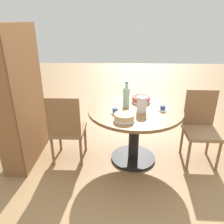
% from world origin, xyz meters
% --- Properties ---
extents(ground_plane, '(14.00, 14.00, 0.00)m').
position_xyz_m(ground_plane, '(0.00, 0.00, 0.00)').
color(ground_plane, '#937047').
extents(dining_table, '(1.16, 1.16, 0.73)m').
position_xyz_m(dining_table, '(0.00, 0.00, 0.55)').
color(dining_table, black).
rests_on(dining_table, ground_plane).
extents(chair_a, '(0.42, 0.42, 0.93)m').
position_xyz_m(chair_a, '(-0.06, 0.85, 0.48)').
color(chair_a, olive).
rests_on(chair_a, ground_plane).
extents(chair_b, '(0.43, 0.43, 0.93)m').
position_xyz_m(chair_b, '(0.04, -0.85, 0.48)').
color(chair_b, olive).
rests_on(chair_b, ground_plane).
extents(bookshelf, '(0.88, 0.28, 1.72)m').
position_xyz_m(bookshelf, '(0.01, 1.41, 0.83)').
color(bookshelf, brown).
rests_on(bookshelf, ground_plane).
extents(coffee_pot, '(0.12, 0.12, 0.22)m').
position_xyz_m(coffee_pot, '(-0.09, -0.07, 0.83)').
color(coffee_pot, silver).
rests_on(coffee_pot, dining_table).
extents(water_bottle, '(0.08, 0.08, 0.32)m').
position_xyz_m(water_bottle, '(0.07, 0.11, 0.86)').
color(water_bottle, '#99C6A3').
rests_on(water_bottle, dining_table).
extents(cake_main, '(0.26, 0.26, 0.07)m').
position_xyz_m(cake_main, '(0.25, -0.09, 0.76)').
color(cake_main, silver).
rests_on(cake_main, dining_table).
extents(cake_second, '(0.25, 0.25, 0.07)m').
position_xyz_m(cake_second, '(-0.33, 0.14, 0.76)').
color(cake_second, silver).
rests_on(cake_second, dining_table).
extents(cup_a, '(0.12, 0.12, 0.06)m').
position_xyz_m(cup_a, '(-0.14, 0.24, 0.75)').
color(cup_a, white).
rests_on(cup_a, dining_table).
extents(cup_b, '(0.12, 0.12, 0.06)m').
position_xyz_m(cup_b, '(-0.04, -0.33, 0.75)').
color(cup_b, white).
rests_on(cup_b, dining_table).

